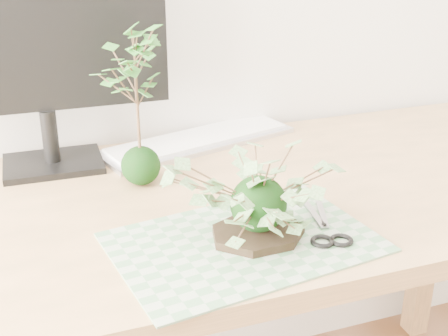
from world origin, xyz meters
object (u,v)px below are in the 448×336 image
(keyboard, at_px, (198,140))
(monitor, at_px, (39,45))
(ivy_kokedama, at_px, (259,179))
(desk, at_px, (231,233))
(maple_kokedama, at_px, (135,72))

(keyboard, height_order, monitor, monitor)
(ivy_kokedama, relative_size, monitor, 0.52)
(desk, relative_size, keyboard, 3.20)
(keyboard, bearing_deg, maple_kokedama, -150.50)
(ivy_kokedama, distance_m, monitor, 0.56)
(keyboard, relative_size, monitor, 0.95)
(ivy_kokedama, bearing_deg, desk, 84.43)
(desk, height_order, maple_kokedama, maple_kokedama)
(maple_kokedama, relative_size, monitor, 0.64)
(ivy_kokedama, distance_m, keyboard, 0.48)
(ivy_kokedama, relative_size, keyboard, 0.55)
(monitor, bearing_deg, ivy_kokedama, -54.42)
(keyboard, distance_m, monitor, 0.43)
(ivy_kokedama, height_order, keyboard, ivy_kokedama)
(desk, bearing_deg, maple_kokedama, 145.44)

